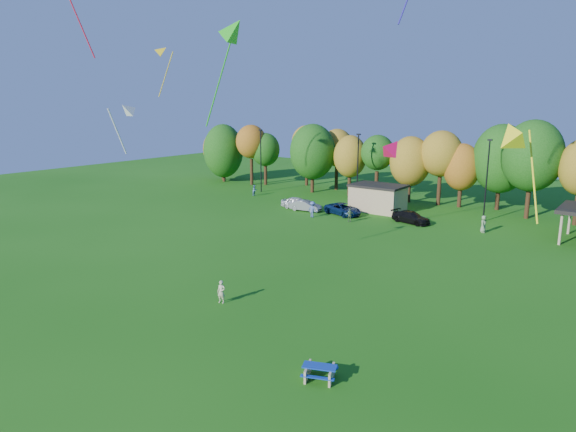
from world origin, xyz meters
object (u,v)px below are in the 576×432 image
Objects in this scene: picnic_table at (320,371)px; car_b at (306,206)px; car_c at (343,209)px; kite_flyer at (221,292)px; car_a at (298,203)px; car_d at (411,217)px.

car_b is at bearing 103.59° from picnic_table.
picnic_table is 0.41× the size of car_c.
kite_flyer reaches higher than car_b.
car_a is (-13.89, 28.04, -0.07)m from kite_flyer.
car_a reaches higher than car_b.
picnic_table is 34.53m from car_d.
car_a reaches higher than car_d.
kite_flyer is 0.37× the size of car_a.
kite_flyer reaches higher than car_c.
car_c is at bearing -101.47° from car_a.
car_d is (0.72, 28.99, -0.12)m from kite_flyer.
picnic_table is at bearing -151.47° from car_b.
car_b is 13.00m from car_d.
car_b is (-22.63, 31.45, 0.24)m from picnic_table.
car_a is at bearing 101.21° from kite_flyer.
car_a is at bearing 109.76° from car_c.
car_c is (-17.88, 32.28, 0.27)m from picnic_table.
car_c is at bearing 108.38° from car_d.
kite_flyer is 0.32× the size of car_c.
kite_flyer is (-10.47, 4.14, 0.36)m from picnic_table.
car_c reaches higher than car_b.
picnic_table is at bearing -36.72° from kite_flyer.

